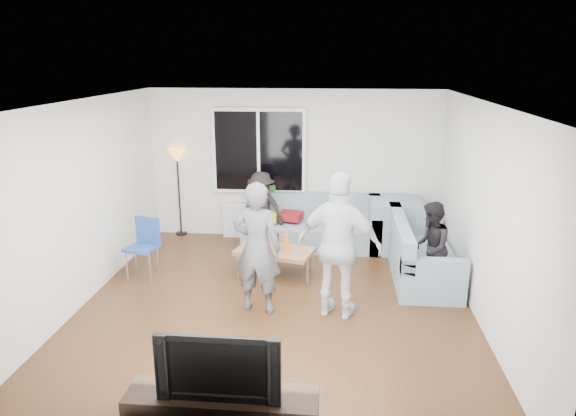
# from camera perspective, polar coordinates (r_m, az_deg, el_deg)

# --- Properties ---
(floor) EXTENTS (5.00, 5.50, 0.04)m
(floor) POSITION_cam_1_polar(r_m,az_deg,el_deg) (6.95, -1.31, -10.67)
(floor) COLOR #56351C
(floor) RESTS_ON ground
(ceiling) EXTENTS (5.00, 5.50, 0.04)m
(ceiling) POSITION_cam_1_polar(r_m,az_deg,el_deg) (6.23, -1.46, 11.57)
(ceiling) COLOR white
(ceiling) RESTS_ON ground
(wall_back) EXTENTS (5.00, 0.04, 2.60)m
(wall_back) POSITION_cam_1_polar(r_m,az_deg,el_deg) (9.15, 0.66, 4.68)
(wall_back) COLOR silver
(wall_back) RESTS_ON ground
(wall_front) EXTENTS (5.00, 0.04, 2.60)m
(wall_front) POSITION_cam_1_polar(r_m,az_deg,el_deg) (3.92, -6.23, -11.54)
(wall_front) COLOR silver
(wall_front) RESTS_ON ground
(wall_left) EXTENTS (0.04, 5.50, 2.60)m
(wall_left) POSITION_cam_1_polar(r_m,az_deg,el_deg) (7.21, -21.71, 0.37)
(wall_left) COLOR silver
(wall_left) RESTS_ON ground
(wall_right) EXTENTS (0.04, 5.50, 2.60)m
(wall_right) POSITION_cam_1_polar(r_m,az_deg,el_deg) (6.67, 20.66, -0.73)
(wall_right) COLOR silver
(wall_right) RESTS_ON ground
(window_frame) EXTENTS (1.62, 0.06, 1.47)m
(window_frame) POSITION_cam_1_polar(r_m,az_deg,el_deg) (9.09, -3.17, 6.19)
(window_frame) COLOR white
(window_frame) RESTS_ON wall_back
(window_glass) EXTENTS (1.50, 0.02, 1.35)m
(window_glass) POSITION_cam_1_polar(r_m,az_deg,el_deg) (9.05, -3.21, 6.14)
(window_glass) COLOR black
(window_glass) RESTS_ON window_frame
(window_mullion) EXTENTS (0.05, 0.03, 1.35)m
(window_mullion) POSITION_cam_1_polar(r_m,az_deg,el_deg) (9.04, -3.22, 6.13)
(window_mullion) COLOR white
(window_mullion) RESTS_ON window_frame
(radiator) EXTENTS (1.30, 0.12, 0.62)m
(radiator) POSITION_cam_1_polar(r_m,az_deg,el_deg) (9.35, -3.09, -1.37)
(radiator) COLOR silver
(radiator) RESTS_ON floor
(potted_plant) EXTENTS (0.22, 0.19, 0.37)m
(potted_plant) POSITION_cam_1_polar(r_m,az_deg,el_deg) (9.15, -1.94, 1.50)
(potted_plant) COLOR #325F26
(potted_plant) RESTS_ON radiator
(vase) EXTENTS (0.18, 0.18, 0.17)m
(vase) POSITION_cam_1_polar(r_m,az_deg,el_deg) (9.24, -4.28, 0.94)
(vase) COLOR white
(vase) RESTS_ON radiator
(sofa_back_section) EXTENTS (2.30, 0.85, 0.85)m
(sofa_back_section) POSITION_cam_1_polar(r_m,az_deg,el_deg) (8.86, 2.58, -1.56)
(sofa_back_section) COLOR gray
(sofa_back_section) RESTS_ON floor
(sofa_right_section) EXTENTS (2.00, 0.85, 0.85)m
(sofa_right_section) POSITION_cam_1_polar(r_m,az_deg,el_deg) (7.91, 14.42, -4.29)
(sofa_right_section) COLOR gray
(sofa_right_section) RESTS_ON floor
(sofa_corner) EXTENTS (0.85, 0.85, 0.85)m
(sofa_corner) POSITION_cam_1_polar(r_m,az_deg,el_deg) (8.91, 11.48, -1.79)
(sofa_corner) COLOR gray
(sofa_corner) RESTS_ON floor
(cushion_yellow) EXTENTS (0.40, 0.34, 0.14)m
(cushion_yellow) POSITION_cam_1_polar(r_m,az_deg,el_deg) (8.89, -2.46, -0.94)
(cushion_yellow) COLOR gold
(cushion_yellow) RESTS_ON sofa_back_section
(cushion_red) EXTENTS (0.42, 0.37, 0.13)m
(cushion_red) POSITION_cam_1_polar(r_m,az_deg,el_deg) (8.92, 0.33, -0.86)
(cushion_red) COLOR maroon
(cushion_red) RESTS_ON sofa_back_section
(coffee_table) EXTENTS (1.21, 0.85, 0.40)m
(coffee_table) POSITION_cam_1_polar(r_m,az_deg,el_deg) (7.78, -1.46, -5.88)
(coffee_table) COLOR #9E714C
(coffee_table) RESTS_ON floor
(pitcher) EXTENTS (0.17, 0.17, 0.17)m
(pitcher) POSITION_cam_1_polar(r_m,az_deg,el_deg) (7.59, -2.69, -4.17)
(pitcher) COLOR #981B46
(pitcher) RESTS_ON coffee_table
(side_chair) EXTENTS (0.49, 0.49, 0.86)m
(side_chair) POSITION_cam_1_polar(r_m,az_deg,el_deg) (7.93, -15.59, -4.28)
(side_chair) COLOR #214892
(side_chair) RESTS_ON floor
(floor_lamp) EXTENTS (0.32, 0.32, 1.56)m
(floor_lamp) POSITION_cam_1_polar(r_m,az_deg,el_deg) (9.57, -11.73, 1.65)
(floor_lamp) COLOR #F6A72E
(floor_lamp) RESTS_ON floor
(player_left) EXTENTS (0.67, 0.51, 1.68)m
(player_left) POSITION_cam_1_polar(r_m,az_deg,el_deg) (6.51, -3.37, -4.35)
(player_left) COLOR #4C4D51
(player_left) RESTS_ON floor
(player_right) EXTENTS (1.15, 0.73, 1.82)m
(player_right) POSITION_cam_1_polar(r_m,az_deg,el_deg) (6.38, 5.61, -4.16)
(player_right) COLOR silver
(player_right) RESTS_ON floor
(spectator_right) EXTENTS (0.59, 0.70, 1.27)m
(spectator_right) POSITION_cam_1_polar(r_m,az_deg,el_deg) (7.34, 15.15, -4.20)
(spectator_right) COLOR black
(spectator_right) RESTS_ON floor
(spectator_back) EXTENTS (0.93, 0.71, 1.27)m
(spectator_back) POSITION_cam_1_polar(r_m,az_deg,el_deg) (8.91, -2.92, -0.06)
(spectator_back) COLOR black
(spectator_back) RESTS_ON floor
(tv_console) EXTENTS (1.60, 0.40, 0.44)m
(tv_console) POSITION_cam_1_polar(r_m,az_deg,el_deg) (4.75, -7.10, -21.51)
(tv_console) COLOR #2E2317
(tv_console) RESTS_ON floor
(television) EXTENTS (1.01, 0.13, 0.58)m
(television) POSITION_cam_1_polar(r_m,az_deg,el_deg) (4.46, -7.34, -16.29)
(television) COLOR black
(television) RESTS_ON tv_console
(bottle_b) EXTENTS (0.08, 0.08, 0.22)m
(bottle_b) POSITION_cam_1_polar(r_m,az_deg,el_deg) (7.60, -2.63, -3.94)
(bottle_b) COLOR #167D20
(bottle_b) RESTS_ON coffee_table
(bottle_c) EXTENTS (0.07, 0.07, 0.18)m
(bottle_c) POSITION_cam_1_polar(r_m,az_deg,el_deg) (7.83, -1.23, -3.45)
(bottle_c) COLOR #321F0B
(bottle_c) RESTS_ON coffee_table
(bottle_d) EXTENTS (0.07, 0.07, 0.27)m
(bottle_d) POSITION_cam_1_polar(r_m,az_deg,el_deg) (7.56, -0.16, -3.83)
(bottle_d) COLOR orange
(bottle_d) RESTS_ON coffee_table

